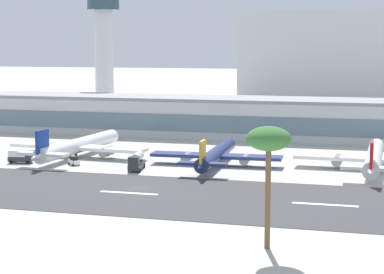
# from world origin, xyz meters

# --- Properties ---
(ground_plane) EXTENTS (1400.00, 1400.00, 0.00)m
(ground_plane) POSITION_xyz_m (0.00, 0.00, 0.00)
(ground_plane) COLOR #B2AFA8
(runway_strip) EXTENTS (800.00, 35.77, 0.08)m
(runway_strip) POSITION_xyz_m (0.00, -4.72, 0.04)
(runway_strip) COLOR #38383A
(runway_strip) RESTS_ON ground_plane
(runway_centreline_dash_4) EXTENTS (12.00, 1.20, 0.01)m
(runway_centreline_dash_4) POSITION_xyz_m (0.04, -4.72, 0.09)
(runway_centreline_dash_4) COLOR white
(runway_centreline_dash_4) RESTS_ON runway_strip
(runway_centreline_dash_5) EXTENTS (12.00, 1.20, 0.01)m
(runway_centreline_dash_5) POSITION_xyz_m (38.16, -4.72, 0.09)
(runway_centreline_dash_5) COLOR white
(runway_centreline_dash_5) RESTS_ON runway_strip
(terminal_building) EXTENTS (183.54, 21.86, 12.55)m
(terminal_building) POSITION_xyz_m (10.01, 82.20, 6.28)
(terminal_building) COLOR #B7BABC
(terminal_building) RESTS_ON ground_plane
(control_tower) EXTENTS (13.29, 13.29, 48.40)m
(control_tower) POSITION_xyz_m (-55.24, 118.28, 28.59)
(control_tower) COLOR silver
(control_tower) RESTS_ON ground_plane
(distant_hotel_block) EXTENTS (96.95, 36.58, 45.49)m
(distant_hotel_block) POSITION_xyz_m (29.66, 217.39, 22.75)
(distant_hotel_block) COLOR #BCBCC1
(distant_hotel_block) RESTS_ON ground_plane
(airliner_navy_tail_gate_0) EXTENTS (38.03, 43.73, 9.13)m
(airliner_navy_tail_gate_0) POSITION_xyz_m (-28.12, 32.21, 2.91)
(airliner_navy_tail_gate_0) COLOR white
(airliner_navy_tail_gate_0) RESTS_ON ground_plane
(airliner_gold_tail_gate_1) EXTENTS (32.15, 39.37, 8.21)m
(airliner_gold_tail_gate_1) POSITION_xyz_m (9.64, 29.49, 2.62)
(airliner_gold_tail_gate_1) COLOR navy
(airliner_gold_tail_gate_1) RESTS_ON ground_plane
(airliner_red_tail_gate_2) EXTENTS (37.31, 43.11, 8.99)m
(airliner_red_tail_gate_2) POSITION_xyz_m (46.68, 33.06, 2.86)
(airliner_red_tail_gate_2) COLOR white
(airliner_red_tail_gate_2) RESTS_ON ground_plane
(service_baggage_tug_0) EXTENTS (3.50, 3.24, 2.20)m
(service_baggage_tug_0) POSITION_xyz_m (-23.88, 21.62, 1.05)
(service_baggage_tug_0) COLOR white
(service_baggage_tug_0) RESTS_ON ground_plane
(service_fuel_truck_1) EXTENTS (3.88, 8.79, 3.95)m
(service_fuel_truck_1) POSITION_xyz_m (-6.98, 19.49, 2.03)
(service_fuel_truck_1) COLOR #2D3338
(service_fuel_truck_1) RESTS_ON ground_plane
(service_box_truck_2) EXTENTS (6.30, 3.45, 3.25)m
(service_box_truck_2) POSITION_xyz_m (-37.90, 21.04, 1.79)
(service_box_truck_2) COLOR #2D3338
(service_box_truck_2) RESTS_ON ground_plane
(palm_tree_3) EXTENTS (6.37, 6.37, 17.71)m
(palm_tree_3) POSITION_xyz_m (31.96, -33.92, 15.43)
(palm_tree_3) COLOR brown
(palm_tree_3) RESTS_ON ground_plane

